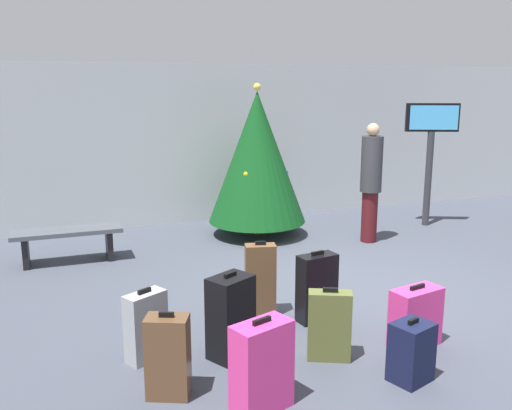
{
  "coord_description": "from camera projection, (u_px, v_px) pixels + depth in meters",
  "views": [
    {
      "loc": [
        -3.28,
        -5.56,
        2.47
      ],
      "look_at": [
        -0.84,
        1.12,
        0.9
      ],
      "focal_mm": 38.77,
      "sensor_mm": 36.0,
      "label": 1
    }
  ],
  "objects": [
    {
      "name": "suitcase_3",
      "position": [
        260.0,
        280.0,
        5.94
      ],
      "size": [
        0.36,
        0.24,
        0.83
      ],
      "color": "brown",
      "rests_on": "ground_plane"
    },
    {
      "name": "suitcase_2",
      "position": [
        168.0,
        357.0,
        4.39
      ],
      "size": [
        0.4,
        0.33,
        0.72
      ],
      "color": "brown",
      "rests_on": "ground_plane"
    },
    {
      "name": "suitcase_7",
      "position": [
        329.0,
        326.0,
        5.0
      ],
      "size": [
        0.42,
        0.31,
        0.69
      ],
      "color": "#59602D",
      "rests_on": "ground_plane"
    },
    {
      "name": "ground_plane",
      "position": [
        352.0,
        291.0,
        6.72
      ],
      "size": [
        16.0,
        16.0,
        0.0
      ],
      "primitive_type": "plane",
      "color": "#424754"
    },
    {
      "name": "suitcase_5",
      "position": [
        317.0,
        288.0,
        5.81
      ],
      "size": [
        0.44,
        0.26,
        0.77
      ],
      "color": "black",
      "rests_on": "ground_plane"
    },
    {
      "name": "holiday_tree",
      "position": [
        257.0,
        157.0,
        8.94
      ],
      "size": [
        1.59,
        1.59,
        2.47
      ],
      "color": "#4C3319",
      "rests_on": "ground_plane"
    },
    {
      "name": "suitcase_0",
      "position": [
        411.0,
        352.0,
        4.64
      ],
      "size": [
        0.4,
        0.36,
        0.56
      ],
      "color": "#141938",
      "rests_on": "ground_plane"
    },
    {
      "name": "waiting_bench",
      "position": [
        68.0,
        238.0,
        7.71
      ],
      "size": [
        1.48,
        0.44,
        0.48
      ],
      "color": "#4C5159",
      "rests_on": "ground_plane"
    },
    {
      "name": "back_wall",
      "position": [
        243.0,
        142.0,
        10.19
      ],
      "size": [
        16.0,
        0.2,
        2.82
      ],
      "primitive_type": "cube",
      "color": "#B7BCC1",
      "rests_on": "ground_plane"
    },
    {
      "name": "suitcase_4",
      "position": [
        231.0,
        317.0,
        5.02
      ],
      "size": [
        0.48,
        0.43,
        0.81
      ],
      "color": "black",
      "rests_on": "ground_plane"
    },
    {
      "name": "traveller_0",
      "position": [
        371.0,
        180.0,
        8.61
      ],
      "size": [
        0.47,
        0.47,
        1.87
      ],
      "color": "#4C1419",
      "rests_on": "ground_plane"
    },
    {
      "name": "suitcase_8",
      "position": [
        262.0,
        367.0,
        4.2
      ],
      "size": [
        0.52,
        0.38,
        0.75
      ],
      "color": "#E5388C",
      "rests_on": "ground_plane"
    },
    {
      "name": "flight_info_kiosk",
      "position": [
        431.0,
        141.0,
        9.53
      ],
      "size": [
        0.86,
        0.43,
        2.14
      ],
      "color": "#333338",
      "rests_on": "ground_plane"
    },
    {
      "name": "suitcase_1",
      "position": [
        415.0,
        317.0,
        5.26
      ],
      "size": [
        0.54,
        0.34,
        0.61
      ],
      "color": "#E5388C",
      "rests_on": "ground_plane"
    },
    {
      "name": "suitcase_6",
      "position": [
        146.0,
        326.0,
        4.99
      ],
      "size": [
        0.42,
        0.34,
        0.68
      ],
      "color": "#9EA0A5",
      "rests_on": "ground_plane"
    }
  ]
}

